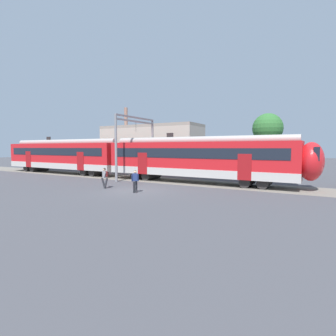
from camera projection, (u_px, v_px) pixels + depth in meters
name	position (u px, v px, depth m)	size (l,w,h in m)	color
ground_plane	(136.00, 191.00, 19.89)	(160.00, 160.00, 0.00)	#424247
track_bed	(107.00, 176.00, 30.13)	(80.00, 4.40, 0.01)	slate
commuter_train	(124.00, 157.00, 28.72)	(38.05, 3.07, 4.73)	#B7B2AD
pedestrian_grey	(105.00, 176.00, 21.17)	(0.71, 0.52, 1.67)	#28282D
pedestrian_navy	(135.00, 180.00, 19.11)	(0.46, 0.70, 1.67)	#28282D
catenary_gantry	(136.00, 138.00, 27.73)	(0.24, 6.64, 6.53)	gray
background_building	(150.00, 148.00, 37.11)	(14.54, 5.00, 9.20)	#B2A899
street_tree_right	(268.00, 129.00, 32.24)	(3.65, 3.65, 7.50)	brown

